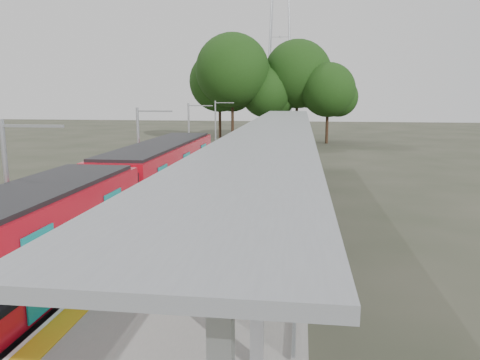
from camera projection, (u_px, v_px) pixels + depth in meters
name	position (u px, v px, depth m)	size (l,w,h in m)	color
trackbed	(176.00, 197.00, 27.59)	(3.00, 70.00, 0.24)	#59544C
platform	(252.00, 193.00, 26.95)	(6.00, 50.00, 1.00)	gray
tactile_strip	(208.00, 183.00, 27.18)	(0.60, 50.00, 0.02)	gold
end_fence	(275.00, 136.00, 51.08)	(6.00, 0.10, 1.20)	#9EA0A5
train	(108.00, 203.00, 17.82)	(2.74, 27.60, 3.62)	black
canopy	(277.00, 135.00, 22.35)	(3.27, 38.00, 3.66)	#9EA0A5
pylon	(280.00, 13.00, 75.38)	(8.00, 4.00, 38.00)	#9EA0A5
tree_cluster	(263.00, 78.00, 58.83)	(21.00, 12.17, 13.52)	#382316
catenary_masts	(140.00, 152.00, 26.32)	(2.08, 48.16, 5.40)	#9EA0A5
bench_mid	(295.00, 192.00, 22.32)	(0.45, 1.45, 0.99)	#0D1B43
bench_far	(298.00, 166.00, 30.11)	(0.96, 1.70, 1.11)	#0D1B43
info_pillar_near	(239.00, 257.00, 12.84)	(0.38, 0.38, 1.69)	beige
info_pillar_far	(277.00, 157.00, 31.90)	(0.45, 0.45, 2.01)	beige
litter_bin	(282.00, 192.00, 22.88)	(0.39, 0.39, 0.80)	#9EA0A5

